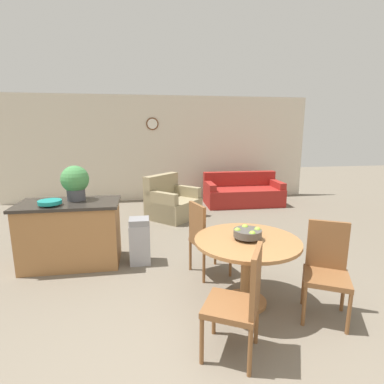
# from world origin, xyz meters

# --- Properties ---
(wall_back) EXTENTS (8.00, 0.09, 2.70)m
(wall_back) POSITION_xyz_m (-0.00, 6.10, 1.35)
(wall_back) COLOR beige
(wall_back) RESTS_ON ground_plane
(dining_table) EXTENTS (1.10, 1.10, 0.73)m
(dining_table) POSITION_xyz_m (0.63, 0.98, 0.57)
(dining_table) COLOR #9E6B3D
(dining_table) RESTS_ON ground_plane
(dining_chair_near_left) EXTENTS (0.57, 0.57, 0.95)m
(dining_chair_near_left) POSITION_xyz_m (0.33, 0.25, 0.52)
(dining_chair_near_left) COLOR brown
(dining_chair_near_left) RESTS_ON ground_plane
(dining_chair_near_right) EXTENTS (0.57, 0.57, 0.95)m
(dining_chair_near_right) POSITION_xyz_m (1.35, 0.68, 0.52)
(dining_chair_near_right) COLOR brown
(dining_chair_near_right) RESTS_ON ground_plane
(dining_chair_far_side) EXTENTS (0.52, 0.52, 0.95)m
(dining_chair_far_side) POSITION_xyz_m (0.33, 1.70, 0.52)
(dining_chair_far_side) COLOR brown
(dining_chair_far_side) RESTS_ON ground_plane
(fruit_bowl) EXTENTS (0.29, 0.29, 0.13)m
(fruit_bowl) POSITION_xyz_m (0.63, 0.98, 0.80)
(fruit_bowl) COLOR #4C4742
(fruit_bowl) RESTS_ON dining_table
(kitchen_island) EXTENTS (1.33, 0.71, 0.89)m
(kitchen_island) POSITION_xyz_m (-1.43, 2.30, 0.45)
(kitchen_island) COLOR #9E6B3D
(kitchen_island) RESTS_ON ground_plane
(teal_bowl) EXTENTS (0.29, 0.29, 0.07)m
(teal_bowl) POSITION_xyz_m (-1.62, 2.14, 0.94)
(teal_bowl) COLOR teal
(teal_bowl) RESTS_ON kitchen_island
(potted_plant) EXTENTS (0.37, 0.37, 0.48)m
(potted_plant) POSITION_xyz_m (-1.35, 2.42, 1.15)
(potted_plant) COLOR #4C4C51
(potted_plant) RESTS_ON kitchen_island
(trash_bin) EXTENTS (0.28, 0.28, 0.65)m
(trash_bin) POSITION_xyz_m (-0.50, 2.19, 0.32)
(trash_bin) COLOR #9E9EA3
(trash_bin) RESTS_ON ground_plane
(couch) EXTENTS (1.88, 0.95, 0.78)m
(couch) POSITION_xyz_m (2.01, 5.22, 0.28)
(couch) COLOR maroon
(couch) RESTS_ON ground_plane
(armchair) EXTENTS (1.26, 1.27, 0.90)m
(armchair) POSITION_xyz_m (0.14, 4.34, 0.30)
(armchair) COLOR #998966
(armchair) RESTS_ON ground_plane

